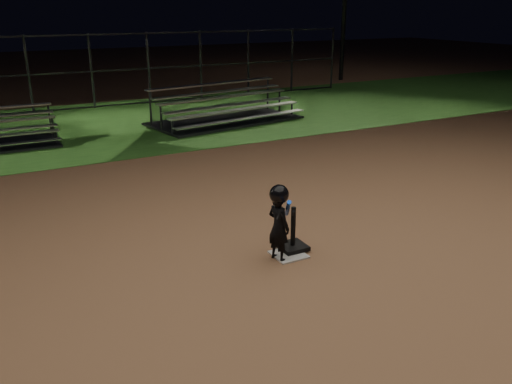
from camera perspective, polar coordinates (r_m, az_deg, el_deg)
name	(u,v)px	position (r m, az deg, el deg)	size (l,w,h in m)	color
ground	(289,255)	(7.64, 3.53, -6.83)	(80.00, 80.00, 0.00)	#9A6845
grass_strip	(116,124)	(16.58, -14.81, 7.10)	(60.00, 8.00, 0.01)	#2A601F
home_plate	(289,255)	(7.63, 3.53, -6.74)	(0.45, 0.45, 0.02)	beige
batting_tee	(293,242)	(7.74, 3.99, -5.36)	(0.38, 0.38, 0.65)	black
child_batter	(279,221)	(7.27, 2.49, -3.10)	(0.43, 0.62, 1.11)	black
bleacher_right	(226,115)	(16.33, -3.28, 8.33)	(4.83, 2.93, 1.11)	silver
backstop_fence	(92,71)	(19.28, -17.32, 12.30)	(20.08, 0.08, 2.50)	#38383D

